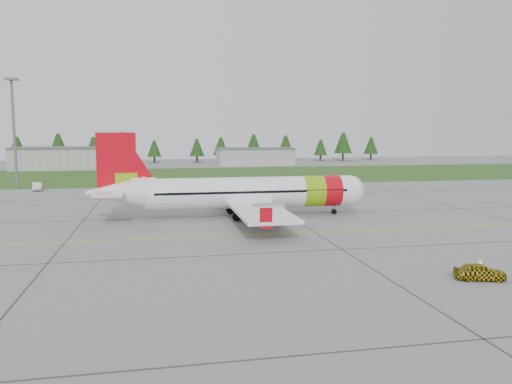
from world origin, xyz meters
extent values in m
plane|color=gray|center=(0.00, 0.00, 0.00)|extent=(320.00, 320.00, 0.00)
cylinder|color=white|center=(5.27, 18.96, 3.07)|extent=(25.74, 3.99, 3.86)
sphere|color=white|center=(18.13, 18.89, 3.07)|extent=(3.86, 3.86, 3.86)
cone|color=white|center=(-11.05, 19.04, 3.41)|extent=(6.94, 3.89, 3.86)
cube|color=black|center=(18.43, 18.89, 3.41)|extent=(1.60, 2.58, 0.55)
cylinder|color=#84B50D|center=(13.19, 18.92, 3.07)|extent=(2.59, 3.95, 3.94)
cylinder|color=red|center=(15.56, 18.91, 3.07)|extent=(2.20, 3.95, 3.94)
cube|color=white|center=(4.78, 18.96, 1.98)|extent=(5.60, 31.68, 0.36)
cube|color=red|center=(3.87, 34.70, 2.52)|extent=(1.19, 0.18, 1.98)
cube|color=red|center=(3.71, 3.24, 2.52)|extent=(1.19, 0.18, 1.98)
cylinder|color=gray|center=(6.29, 24.39, 1.43)|extent=(3.57, 2.10, 2.08)
cylinder|color=gray|center=(6.23, 13.51, 1.43)|extent=(3.57, 2.10, 2.08)
cube|color=red|center=(-10.85, 19.04, 6.73)|extent=(4.55, 0.38, 7.52)
cube|color=#84B50D|center=(-9.76, 19.04, 4.55)|extent=(2.57, 0.43, 2.37)
cube|color=white|center=(-11.54, 19.05, 3.66)|extent=(3.22, 11.39, 0.22)
cylinder|color=slate|center=(16.15, 18.90, 0.69)|extent=(0.18, 0.18, 1.38)
cylinder|color=black|center=(16.15, 18.90, 0.34)|extent=(0.67, 0.28, 0.67)
cylinder|color=slate|center=(3.80, 21.74, 0.94)|extent=(0.22, 0.22, 1.88)
cylinder|color=black|center=(3.41, 21.74, 0.51)|extent=(1.03, 0.45, 1.03)
cylinder|color=slate|center=(3.77, 16.20, 0.94)|extent=(0.22, 0.22, 1.88)
cylinder|color=black|center=(3.38, 16.20, 0.51)|extent=(1.03, 0.45, 1.03)
imported|color=#DFBB0C|center=(16.29, -10.73, 1.76)|extent=(1.52, 1.68, 3.52)
imported|color=silver|center=(-27.75, 54.63, 2.23)|extent=(1.81, 1.74, 4.47)
cube|color=#30561E|center=(0.00, 82.00, 0.01)|extent=(320.00, 50.00, 0.03)
cube|color=gold|center=(0.00, 8.00, 0.01)|extent=(120.00, 0.25, 0.02)
cube|color=#A8A8A3|center=(-30.00, 110.00, 3.00)|extent=(32.00, 14.00, 6.00)
cube|color=#A8A8A3|center=(25.00, 118.00, 2.60)|extent=(24.00, 12.00, 5.20)
cylinder|color=slate|center=(-32.00, 58.00, 10.00)|extent=(0.50, 0.50, 20.00)
camera|label=1|loc=(-6.12, -41.60, 10.46)|focal=35.00mm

